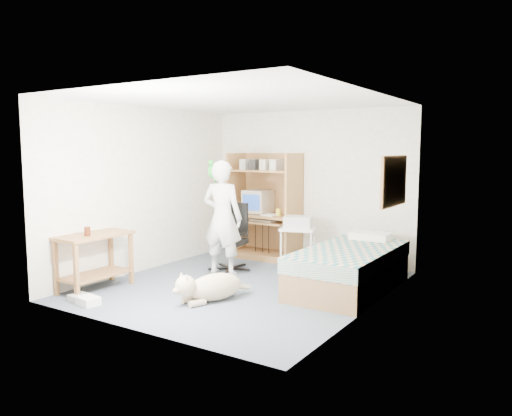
# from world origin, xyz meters

# --- Properties ---
(floor) EXTENTS (4.00, 4.00, 0.00)m
(floor) POSITION_xyz_m (0.00, 0.00, 0.00)
(floor) COLOR #424E5A
(floor) RESTS_ON ground
(wall_back) EXTENTS (3.60, 0.02, 2.50)m
(wall_back) POSITION_xyz_m (0.00, 2.00, 1.25)
(wall_back) COLOR beige
(wall_back) RESTS_ON floor
(wall_right) EXTENTS (0.02, 4.00, 2.50)m
(wall_right) POSITION_xyz_m (1.80, 0.00, 1.25)
(wall_right) COLOR beige
(wall_right) RESTS_ON floor
(wall_left) EXTENTS (0.02, 4.00, 2.50)m
(wall_left) POSITION_xyz_m (-1.80, 0.00, 1.25)
(wall_left) COLOR beige
(wall_left) RESTS_ON floor
(ceiling) EXTENTS (3.60, 4.00, 0.02)m
(ceiling) POSITION_xyz_m (0.00, 0.00, 2.50)
(ceiling) COLOR white
(ceiling) RESTS_ON wall_back
(computer_hutch) EXTENTS (1.20, 0.63, 1.80)m
(computer_hutch) POSITION_xyz_m (-0.70, 1.74, 0.82)
(computer_hutch) COLOR brown
(computer_hutch) RESTS_ON floor
(bed) EXTENTS (1.02, 2.02, 0.66)m
(bed) POSITION_xyz_m (1.30, 0.62, 0.29)
(bed) COLOR brown
(bed) RESTS_ON floor
(side_desk) EXTENTS (0.50, 1.00, 0.75)m
(side_desk) POSITION_xyz_m (-1.55, -1.20, 0.49)
(side_desk) COLOR brown
(side_desk) RESTS_ON floor
(corkboard) EXTENTS (0.04, 0.94, 0.66)m
(corkboard) POSITION_xyz_m (1.77, 0.90, 1.45)
(corkboard) COLOR olive
(corkboard) RESTS_ON wall_right
(office_chair) EXTENTS (0.58, 0.58, 1.02)m
(office_chair) POSITION_xyz_m (-0.67, 0.68, 0.37)
(office_chair) COLOR black
(office_chair) RESTS_ON floor
(person) EXTENTS (0.68, 0.50, 1.70)m
(person) POSITION_xyz_m (-0.61, 0.37, 0.85)
(person) COLOR silver
(person) RESTS_ON floor
(parrot) EXTENTS (0.13, 0.22, 0.34)m
(parrot) POSITION_xyz_m (-0.81, 0.39, 1.56)
(parrot) COLOR #148F21
(parrot) RESTS_ON person
(dog) EXTENTS (0.59, 1.05, 0.41)m
(dog) POSITION_xyz_m (0.06, -0.78, 0.18)
(dog) COLOR #CAAF87
(dog) RESTS_ON floor
(printer_cart) EXTENTS (0.64, 0.57, 0.64)m
(printer_cart) POSITION_xyz_m (0.13, 1.37, 0.43)
(printer_cart) COLOR white
(printer_cart) RESTS_ON floor
(printer) EXTENTS (0.50, 0.43, 0.18)m
(printer) POSITION_xyz_m (0.13, 1.37, 0.73)
(printer) COLOR #BABAB5
(printer) RESTS_ON printer_cart
(crt_monitor) EXTENTS (0.42, 0.45, 0.39)m
(crt_monitor) POSITION_xyz_m (-0.86, 1.75, 0.97)
(crt_monitor) COLOR beige
(crt_monitor) RESTS_ON computer_hutch
(keyboard) EXTENTS (0.46, 0.20, 0.03)m
(keyboard) POSITION_xyz_m (-0.66, 1.58, 0.67)
(keyboard) COLOR beige
(keyboard) RESTS_ON computer_hutch
(pencil_cup) EXTENTS (0.08, 0.08, 0.12)m
(pencil_cup) POSITION_xyz_m (-0.39, 1.65, 0.82)
(pencil_cup) COLOR yellow
(pencil_cup) RESTS_ON computer_hutch
(drink_glass) EXTENTS (0.08, 0.08, 0.12)m
(drink_glass) POSITION_xyz_m (-1.50, -1.34, 0.81)
(drink_glass) COLOR #41180A
(drink_glass) RESTS_ON side_desk
(floor_box_a) EXTENTS (0.28, 0.23, 0.10)m
(floor_box_a) POSITION_xyz_m (-1.08, -1.70, 0.05)
(floor_box_a) COLOR white
(floor_box_a) RESTS_ON floor
(floor_box_b) EXTENTS (0.20, 0.24, 0.08)m
(floor_box_b) POSITION_xyz_m (-1.32, -1.65, 0.04)
(floor_box_b) COLOR #B2B2AD
(floor_box_b) RESTS_ON floor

